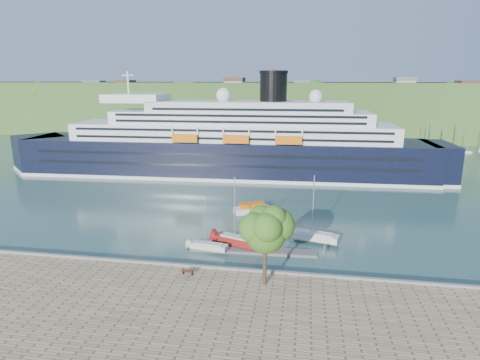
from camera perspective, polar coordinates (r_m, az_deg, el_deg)
ground at (r=55.68m, az=-4.76°, el=-13.15°), size 400.00×400.00×0.00m
far_hillside at (r=193.79m, az=5.70°, el=10.09°), size 400.00×50.00×24.00m
quay_coping at (r=54.99m, az=-4.83°, el=-12.17°), size 220.00×0.50×0.30m
cruise_ship at (r=108.01m, az=-2.29°, el=7.96°), size 123.95×22.31×27.71m
park_bench at (r=53.33m, az=-7.46°, el=-12.73°), size 1.55×0.76×0.96m
promenade_tree at (r=48.53m, az=3.61°, el=-8.85°), size 6.70×6.70×11.10m
floating_pontoon at (r=61.81m, az=1.85°, el=-9.99°), size 19.21×2.97×0.43m
sailboat_white_near at (r=60.67m, az=-4.50°, el=-6.56°), size 6.50×2.70×8.15m
sailboat_red at (r=61.50m, az=-0.27°, el=-4.98°), size 8.54×4.93×10.66m
sailboat_white_far at (r=64.39m, az=10.81°, el=-4.40°), size 8.48×4.38×10.55m
tender_launch at (r=78.81m, az=1.74°, el=-3.97°), size 7.50×5.22×1.97m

